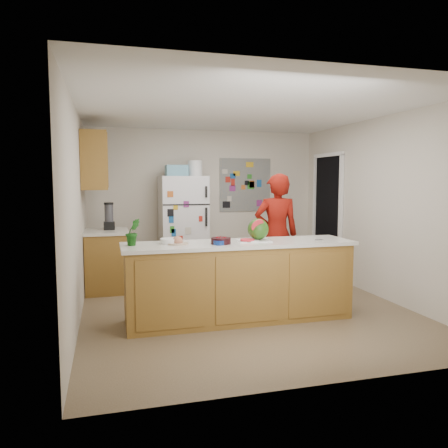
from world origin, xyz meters
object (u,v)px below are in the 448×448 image
object	(u,v)px
person	(276,235)
cherry_bowl	(221,241)
refrigerator	(183,228)
watermelon	(258,229)

from	to	relation	value
person	cherry_bowl	xyz separation A→B (m)	(-1.10, -1.08, 0.09)
refrigerator	cherry_bowl	xyz separation A→B (m)	(0.01, -2.47, 0.11)
person	watermelon	distance (m)	1.14
person	cherry_bowl	size ratio (longest dim) A/B	7.81
watermelon	refrigerator	bearing A→B (deg)	101.99
cherry_bowl	watermelon	bearing A→B (deg)	15.84
person	watermelon	size ratio (longest dim) A/B	6.91
watermelon	cherry_bowl	distance (m)	0.52
person	cherry_bowl	bearing A→B (deg)	53.40
refrigerator	watermelon	xyz separation A→B (m)	(0.49, -2.33, 0.21)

